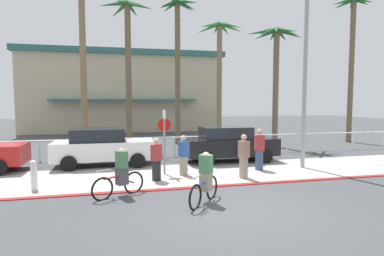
% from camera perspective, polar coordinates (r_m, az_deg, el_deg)
% --- Properties ---
extents(ground_plane, '(80.00, 80.00, 0.00)m').
position_cam_1_polar(ground_plane, '(18.72, -3.90, -4.20)').
color(ground_plane, '#424447').
extents(sidewalk_strip, '(44.00, 4.00, 0.02)m').
position_cam_1_polar(sidewalk_strip, '(13.14, 0.38, -8.02)').
color(sidewalk_strip, '#ADAAA0').
rests_on(sidewalk_strip, ground).
extents(curb_paint, '(44.00, 0.24, 0.03)m').
position_cam_1_polar(curb_paint, '(11.26, 2.87, -10.17)').
color(curb_paint, maroon).
rests_on(curb_paint, ground).
extents(building_backdrop, '(18.91, 13.09, 7.62)m').
position_cam_1_polar(building_backdrop, '(36.10, -11.96, 6.12)').
color(building_backdrop, '#BCAD8E').
rests_on(building_backdrop, ground).
extents(rail_fence, '(26.37, 0.08, 1.04)m').
position_cam_1_polar(rail_fence, '(17.15, -3.08, -2.21)').
color(rail_fence, white).
rests_on(rail_fence, ground).
extents(stop_sign_bike_lane, '(0.52, 0.56, 2.56)m').
position_cam_1_polar(stop_sign_bike_lane, '(12.86, -4.88, -0.78)').
color(stop_sign_bike_lane, gray).
rests_on(stop_sign_bike_lane, ground).
extents(bollard_1, '(0.20, 0.20, 1.00)m').
position_cam_1_polar(bollard_1, '(11.88, -25.92, -7.38)').
color(bollard_1, white).
rests_on(bollard_1, ground).
extents(streetlight_curb, '(0.24, 2.54, 7.50)m').
position_cam_1_polar(streetlight_curb, '(14.73, 19.66, 9.78)').
color(streetlight_curb, '#9EA0A5').
rests_on(streetlight_curb, ground).
extents(palm_tree_0, '(3.22, 3.28, 9.69)m').
position_cam_1_polar(palm_tree_0, '(20.53, -18.76, 16.75)').
color(palm_tree_0, '#846B4C').
rests_on(palm_tree_0, ground).
extents(palm_tree_1, '(3.24, 2.98, 8.93)m').
position_cam_1_polar(palm_tree_1, '(20.70, -11.23, 14.08)').
color(palm_tree_1, brown).
rests_on(palm_tree_1, ground).
extents(palm_tree_2, '(2.67, 3.11, 9.59)m').
position_cam_1_polar(palm_tree_2, '(22.33, -2.53, 15.56)').
color(palm_tree_2, brown).
rests_on(palm_tree_2, ground).
extents(palm_tree_3, '(3.11, 2.74, 8.30)m').
position_cam_1_polar(palm_tree_3, '(22.79, 4.84, 13.02)').
color(palm_tree_3, '#846B4C').
rests_on(palm_tree_3, ground).
extents(palm_tree_4, '(3.63, 3.38, 7.47)m').
position_cam_1_polar(palm_tree_4, '(21.39, 14.50, 12.33)').
color(palm_tree_4, brown).
rests_on(palm_tree_4, ground).
extents(palm_tree_5, '(3.02, 2.89, 10.03)m').
position_cam_1_polar(palm_tree_5, '(25.80, 26.14, 13.22)').
color(palm_tree_5, brown).
rests_on(palm_tree_5, ground).
extents(car_white_1, '(4.40, 2.02, 1.69)m').
position_cam_1_polar(car_white_1, '(15.15, -15.31, -3.17)').
color(car_white_1, white).
rests_on(car_white_1, ground).
extents(car_black_2, '(4.40, 2.02, 1.69)m').
position_cam_1_polar(car_black_2, '(15.77, 6.50, -2.72)').
color(car_black_2, black).
rests_on(car_black_2, ground).
extents(cyclist_red_0, '(1.60, 0.98, 1.50)m').
position_cam_1_polar(cyclist_red_0, '(10.30, -12.39, -7.81)').
color(cyclist_red_0, black).
rests_on(cyclist_red_0, ground).
extents(cyclist_blue_1, '(1.24, 1.41, 1.50)m').
position_cam_1_polar(cyclist_blue_1, '(9.40, 2.32, -8.92)').
color(cyclist_blue_1, black).
rests_on(cyclist_blue_1, ground).
extents(pedestrian_0, '(0.42, 0.47, 1.58)m').
position_cam_1_polar(pedestrian_0, '(12.78, -1.49, -5.12)').
color(pedestrian_0, gray).
rests_on(pedestrian_0, ground).
extents(pedestrian_1, '(0.39, 0.45, 1.67)m').
position_cam_1_polar(pedestrian_1, '(12.45, 9.03, -5.22)').
color(pedestrian_1, gray).
rests_on(pedestrian_1, ground).
extents(pedestrian_2, '(0.46, 0.40, 1.75)m').
position_cam_1_polar(pedestrian_2, '(14.00, 11.69, -3.97)').
color(pedestrian_2, '#384C7A').
rests_on(pedestrian_2, ground).
extents(pedestrian_3, '(0.45, 0.47, 1.58)m').
position_cam_1_polar(pedestrian_3, '(11.97, -6.25, -5.82)').
color(pedestrian_3, '#232326').
rests_on(pedestrian_3, ground).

